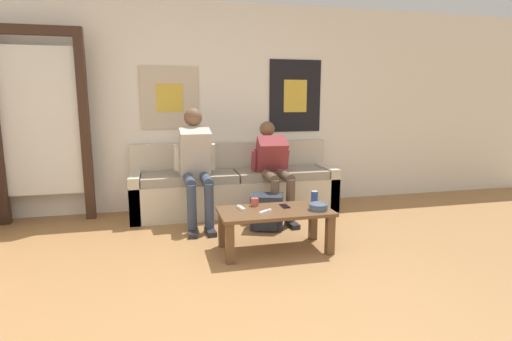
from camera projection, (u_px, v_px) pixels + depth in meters
ground_plane at (266, 320)px, 2.52m from camera, size 18.00×18.00×0.00m
wall_back at (208, 107)px, 5.01m from camera, size 10.00×0.07×2.55m
door_frame at (40, 116)px, 4.38m from camera, size 1.00×0.10×2.15m
couch at (235, 188)px, 4.93m from camera, size 2.48×0.67×0.85m
coffee_table at (275, 218)px, 3.64m from camera, size 1.02×0.52×0.39m
person_seated_adult at (196, 161)px, 4.43m from camera, size 0.47×0.91×1.28m
person_seated_teen at (273, 165)px, 4.67m from camera, size 0.47×0.95×1.11m
backpack at (267, 213)px, 4.28m from camera, size 0.40×0.37×0.37m
ceramic_bowl at (318, 206)px, 3.62m from camera, size 0.18×0.18×0.06m
pillar_candle at (255, 202)px, 3.75m from camera, size 0.07×0.07×0.09m
drink_can_blue at (314, 197)px, 3.82m from camera, size 0.07×0.07×0.12m
game_controller_near_left at (265, 212)px, 3.52m from camera, size 0.14×0.11×0.03m
game_controller_near_right at (241, 208)px, 3.64m from camera, size 0.05×0.15×0.03m
cell_phone at (285, 206)px, 3.73m from camera, size 0.07×0.14×0.01m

